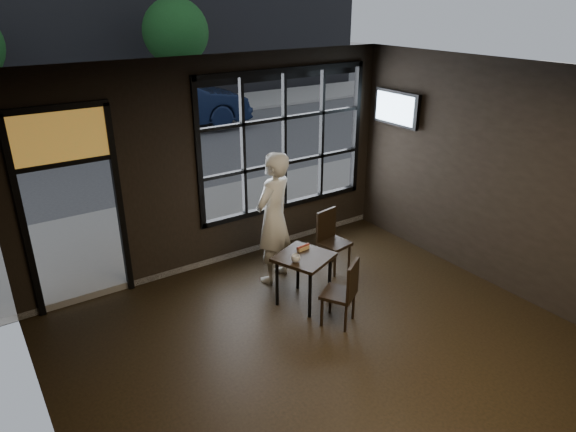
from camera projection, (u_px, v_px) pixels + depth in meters
floor at (370, 387)px, 5.61m from camera, size 6.00×7.00×0.02m
ceiling at (393, 88)px, 4.34m from camera, size 6.00×7.00×0.02m
wall_left at (50, 373)px, 3.44m from camera, size 0.04×7.00×3.20m
wall_right at (554, 195)px, 6.51m from camera, size 0.04×7.00×3.20m
window_frame at (284, 141)px, 8.18m from camera, size 3.06×0.12×2.28m
stained_transom at (60, 136)px, 6.28m from camera, size 1.20×0.06×0.70m
street_asphalt at (21, 88)px, 23.93m from camera, size 60.00×41.00×0.04m
cafe_table at (304, 279)px, 7.02m from camera, size 0.88×0.88×0.73m
chair_near at (339, 292)px, 6.54m from camera, size 0.55×0.55×0.91m
chair_window at (335, 242)px, 7.84m from camera, size 0.47×0.47×0.95m
man at (273, 218)px, 7.38m from camera, size 0.85×0.73×1.97m
hotdog at (303, 248)px, 7.03m from camera, size 0.21×0.10×0.06m
cup at (296, 259)px, 6.70m from camera, size 0.17×0.17×0.10m
tv at (397, 108)px, 8.35m from camera, size 0.11×0.96×0.56m
navy_car at (169, 103)px, 15.74m from camera, size 4.99×2.10×1.60m
tree_right at (176, 32)px, 17.98m from camera, size 2.31×2.31×3.94m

